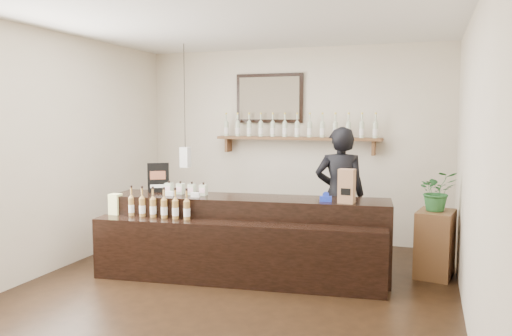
% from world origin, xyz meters
% --- Properties ---
extents(ground, '(5.00, 5.00, 0.00)m').
position_xyz_m(ground, '(0.00, 0.00, 0.00)').
color(ground, black).
rests_on(ground, ground).
extents(room_shell, '(5.00, 5.00, 5.00)m').
position_xyz_m(room_shell, '(0.00, 0.00, 1.70)').
color(room_shell, beige).
rests_on(room_shell, ground).
extents(back_wall_decor, '(2.66, 0.96, 1.69)m').
position_xyz_m(back_wall_decor, '(-0.14, 2.37, 1.75)').
color(back_wall_decor, brown).
rests_on(back_wall_decor, ground).
extents(counter, '(3.25, 1.21, 1.05)m').
position_xyz_m(counter, '(-0.06, 0.58, 0.42)').
color(counter, black).
rests_on(counter, ground).
extents(promo_sign, '(0.23, 0.14, 0.36)m').
position_xyz_m(promo_sign, '(-1.20, 0.68, 1.08)').
color(promo_sign, black).
rests_on(promo_sign, counter).
extents(paper_bag, '(0.18, 0.14, 0.37)m').
position_xyz_m(paper_bag, '(1.08, 0.67, 1.08)').
color(paper_bag, '#966A48').
rests_on(paper_bag, counter).
extents(tape_dispenser, '(0.13, 0.07, 0.11)m').
position_xyz_m(tape_dispenser, '(0.85, 0.69, 0.94)').
color(tape_dispenser, '#1C33C6').
rests_on(tape_dispenser, counter).
extents(side_cabinet, '(0.47, 0.58, 0.75)m').
position_xyz_m(side_cabinet, '(2.00, 1.30, 0.38)').
color(side_cabinet, brown).
rests_on(side_cabinet, ground).
extents(potted_plant, '(0.50, 0.46, 0.46)m').
position_xyz_m(potted_plant, '(2.00, 1.30, 0.98)').
color(potted_plant, '#27612C').
rests_on(potted_plant, side_cabinet).
extents(shopkeeper, '(0.77, 0.59, 1.91)m').
position_xyz_m(shopkeeper, '(0.87, 1.55, 0.96)').
color(shopkeeper, black).
rests_on(shopkeeper, ground).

